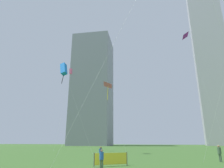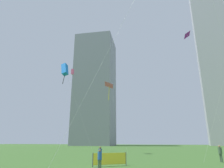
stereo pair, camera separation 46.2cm
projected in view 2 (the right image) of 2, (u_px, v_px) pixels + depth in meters
person_standing_0 at (100, 158)px, 15.62m from camera, size 0.35×0.35×1.56m
person_standing_1 at (220, 152)px, 21.29m from camera, size 0.40×0.40×1.79m
person_standing_2 at (100, 153)px, 20.47m from camera, size 0.37×0.37×1.66m
kite_flying_1 at (187, 36)px, 44.62m from camera, size 5.87×1.77×26.66m
kite_flying_2 at (65, 70)px, 35.59m from camera, size 6.77×1.61×16.40m
kite_flying_5 at (109, 86)px, 39.80m from camera, size 4.33×3.31×13.93m
kite_flying_7 at (72, 72)px, 51.43m from camera, size 1.65×3.35×21.02m
distant_highrise_0 at (214, 59)px, 118.28m from camera, size 19.91×15.98×102.81m
distant_highrise_1 at (95, 89)px, 116.83m from camera, size 24.30×24.28×65.85m
event_banner at (110, 159)px, 17.75m from camera, size 2.68×2.13×1.22m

